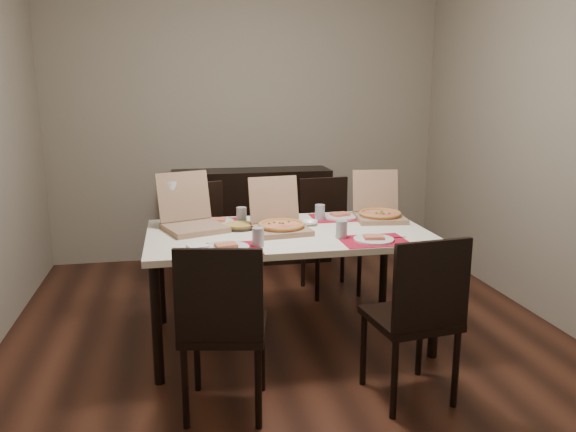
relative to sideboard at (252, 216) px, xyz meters
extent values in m
cube|color=#432114|center=(0.00, -1.78, -0.46)|extent=(3.80, 4.00, 0.02)
cube|color=gray|center=(0.00, 0.23, 0.85)|extent=(3.80, 0.02, 2.60)
cube|color=gray|center=(1.91, -1.78, 0.85)|extent=(0.02, 4.00, 2.60)
cube|color=black|center=(0.00, 0.00, 0.00)|extent=(1.50, 0.40, 0.90)
cube|color=white|center=(-0.01, -1.81, 0.28)|extent=(1.80, 1.00, 0.04)
cylinder|color=black|center=(-0.85, -2.25, -0.10)|extent=(0.06, 0.06, 0.71)
cylinder|color=black|center=(0.83, -2.25, -0.10)|extent=(0.06, 0.06, 0.71)
cylinder|color=black|center=(-0.85, -1.37, -0.10)|extent=(0.06, 0.06, 0.71)
cylinder|color=black|center=(0.83, -1.37, -0.10)|extent=(0.06, 0.06, 0.71)
cube|color=black|center=(-0.49, -2.59, 0.00)|extent=(0.50, 0.50, 0.04)
cube|color=black|center=(-0.53, -2.77, 0.25)|extent=(0.42, 0.11, 0.46)
cylinder|color=black|center=(-0.71, -2.73, -0.24)|extent=(0.04, 0.04, 0.43)
cylinder|color=black|center=(-0.35, -2.80, -0.24)|extent=(0.04, 0.04, 0.43)
cylinder|color=black|center=(-0.63, -2.37, -0.24)|extent=(0.04, 0.04, 0.43)
cylinder|color=black|center=(-0.28, -2.45, -0.24)|extent=(0.04, 0.04, 0.43)
cube|color=black|center=(0.49, -2.65, 0.00)|extent=(0.47, 0.47, 0.04)
cube|color=black|center=(0.51, -2.84, 0.25)|extent=(0.42, 0.08, 0.46)
cylinder|color=black|center=(0.33, -2.85, -0.24)|extent=(0.04, 0.04, 0.43)
cylinder|color=black|center=(0.69, -2.81, -0.24)|extent=(0.04, 0.04, 0.43)
cylinder|color=black|center=(0.29, -2.49, -0.24)|extent=(0.04, 0.04, 0.43)
cylinder|color=black|center=(0.65, -2.45, -0.24)|extent=(0.04, 0.04, 0.43)
cube|color=black|center=(-0.48, -1.03, 0.00)|extent=(0.54, 0.54, 0.04)
cube|color=black|center=(-0.54, -0.86, 0.25)|extent=(0.40, 0.18, 0.46)
cylinder|color=black|center=(-0.37, -0.80, -0.24)|extent=(0.04, 0.04, 0.43)
cylinder|color=black|center=(-0.71, -0.93, -0.24)|extent=(0.04, 0.04, 0.43)
cylinder|color=black|center=(-0.24, -1.14, -0.24)|extent=(0.04, 0.04, 0.43)
cylinder|color=black|center=(-0.58, -1.27, -0.24)|extent=(0.04, 0.04, 0.43)
cube|color=black|center=(0.52, -0.99, 0.00)|extent=(0.46, 0.46, 0.04)
cube|color=black|center=(0.50, -0.80, 0.25)|extent=(0.42, 0.07, 0.46)
cylinder|color=black|center=(0.68, -0.79, -0.24)|extent=(0.04, 0.04, 0.43)
cylinder|color=black|center=(0.32, -0.82, -0.24)|extent=(0.04, 0.04, 0.43)
cylinder|color=black|center=(0.71, -1.15, -0.24)|extent=(0.04, 0.04, 0.43)
cylinder|color=black|center=(0.36, -1.18, -0.24)|extent=(0.04, 0.04, 0.43)
cube|color=#B00B26|center=(-0.44, -2.17, 0.30)|extent=(0.40, 0.30, 0.00)
cylinder|color=white|center=(-0.44, -2.17, 0.31)|extent=(0.27, 0.27, 0.01)
cube|color=#EAB775|center=(-0.44, -2.17, 0.33)|extent=(0.13, 0.11, 0.02)
cylinder|color=#90939A|center=(-0.25, -2.13, 0.36)|extent=(0.07, 0.07, 0.11)
cube|color=#B2B2B7|center=(-0.59, -2.14, 0.30)|extent=(0.20, 0.04, 0.00)
cube|color=white|center=(-0.60, -2.13, 0.31)|extent=(0.13, 0.13, 0.02)
cube|color=#B00B26|center=(0.45, -2.16, 0.30)|extent=(0.40, 0.30, 0.00)
cylinder|color=white|center=(0.45, -2.16, 0.31)|extent=(0.24, 0.24, 0.01)
cube|color=#EAB775|center=(0.45, -2.16, 0.33)|extent=(0.13, 0.11, 0.02)
cylinder|color=#90939A|center=(0.28, -2.05, 0.36)|extent=(0.07, 0.07, 0.11)
cube|color=#B2B2B7|center=(0.58, -2.13, 0.30)|extent=(0.20, 0.04, 0.00)
cube|color=#B00B26|center=(-0.45, -1.51, 0.30)|extent=(0.40, 0.30, 0.00)
cylinder|color=white|center=(-0.45, -1.51, 0.31)|extent=(0.24, 0.24, 0.01)
cube|color=#EAB775|center=(-0.45, -1.51, 0.33)|extent=(0.13, 0.11, 0.02)
cylinder|color=#90939A|center=(-0.28, -1.53, 0.36)|extent=(0.07, 0.07, 0.11)
cube|color=#B2B2B7|center=(-0.63, -1.49, 0.30)|extent=(0.20, 0.04, 0.00)
cube|color=white|center=(-0.61, -1.47, 0.31)|extent=(0.13, 0.13, 0.02)
cube|color=#B00B26|center=(0.44, -1.50, 0.30)|extent=(0.40, 0.30, 0.00)
cylinder|color=white|center=(0.44, -1.50, 0.31)|extent=(0.26, 0.26, 0.01)
cube|color=#EAB775|center=(0.44, -1.50, 0.33)|extent=(0.14, 0.12, 0.02)
cylinder|color=#90939A|center=(0.27, -1.55, 0.36)|extent=(0.07, 0.07, 0.11)
cube|color=#B2B2B7|center=(0.58, -1.51, 0.30)|extent=(0.20, 0.04, 0.00)
cube|color=white|center=(0.00, -1.91, 0.31)|extent=(0.15, 0.14, 0.02)
cube|color=#916E53|center=(-0.06, -1.84, 0.32)|extent=(0.37, 0.37, 0.03)
cube|color=#916E53|center=(-0.08, -1.67, 0.49)|extent=(0.34, 0.12, 0.30)
cylinder|color=#EAB775|center=(-0.06, -1.84, 0.34)|extent=(0.32, 0.32, 0.02)
cube|color=#916E53|center=(0.69, -1.64, 0.32)|extent=(0.37, 0.37, 0.03)
cube|color=#916E53|center=(0.71, -1.47, 0.48)|extent=(0.34, 0.11, 0.30)
cylinder|color=#EAB775|center=(0.69, -1.64, 0.34)|extent=(0.31, 0.31, 0.02)
cube|color=#916E53|center=(-0.60, -1.68, 0.32)|extent=(0.46, 0.46, 0.04)
cube|color=#916E53|center=(-0.66, -1.51, 0.50)|extent=(0.36, 0.20, 0.32)
cylinder|color=black|center=(-0.31, -1.68, 0.31)|extent=(0.23, 0.23, 0.01)
cylinder|color=gold|center=(-0.31, -1.68, 0.32)|extent=(0.19, 0.19, 0.02)
imported|color=white|center=(0.17, -1.68, 0.31)|extent=(0.14, 0.14, 0.03)
cylinder|color=silver|center=(-0.75, -1.48, 0.45)|extent=(0.11, 0.11, 0.30)
cylinder|color=#9B070E|center=(-0.75, -1.48, 0.44)|extent=(0.12, 0.12, 0.10)
cylinder|color=#9B070E|center=(-0.75, -1.48, 0.63)|extent=(0.04, 0.04, 0.06)
camera|label=1|loc=(-0.70, -5.28, 1.19)|focal=35.00mm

